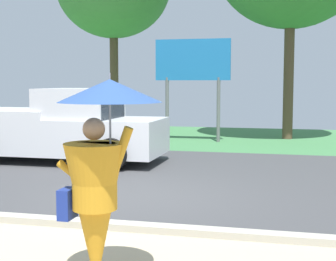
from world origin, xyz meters
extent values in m
cube|color=#424244|center=(0.00, 2.00, -0.05)|extent=(40.00, 8.00, 0.10)
cube|color=#437F4A|center=(0.00, 10.00, -0.05)|extent=(40.00, 8.00, 0.10)
cube|color=#B2AD9E|center=(0.00, -2.00, 0.05)|extent=(40.00, 0.24, 0.10)
cone|color=orange|center=(0.93, -3.94, 0.73)|extent=(0.60, 0.60, 1.45)
cylinder|color=orange|center=(0.93, -3.94, 1.12)|extent=(0.44, 0.44, 0.65)
sphere|color=tan|center=(0.93, -3.94, 1.59)|extent=(0.22, 0.22, 0.22)
cylinder|color=orange|center=(1.21, -3.94, 1.40)|extent=(0.24, 0.09, 0.45)
cylinder|color=orange|center=(0.67, -3.92, 1.16)|extent=(0.29, 0.08, 0.24)
cylinder|color=gray|center=(1.10, -3.94, 1.62)|extent=(0.02, 0.02, 0.75)
cone|color=#33569E|center=(1.10, -3.94, 1.96)|extent=(1.00, 1.00, 0.22)
cylinder|color=gray|center=(1.10, -3.94, 2.08)|extent=(0.02, 0.02, 0.10)
cube|color=black|center=(0.63, -3.89, 1.25)|extent=(0.02, 0.11, 0.16)
cube|color=navy|center=(0.66, -3.99, 0.85)|extent=(0.12, 0.24, 0.30)
cube|color=silver|center=(-2.91, 3.36, 0.68)|extent=(5.20, 2.00, 0.90)
cube|color=silver|center=(-2.41, 3.36, 1.43)|extent=(1.80, 1.84, 0.90)
cube|color=#2D3842|center=(-1.56, 3.36, 1.43)|extent=(0.10, 1.70, 0.77)
cube|color=silver|center=(-4.21, 3.36, 1.23)|extent=(2.40, 2.00, 0.20)
cylinder|color=black|center=(-1.21, 4.36, 0.38)|extent=(0.76, 0.28, 0.76)
cylinder|color=black|center=(-1.21, 2.36, 0.38)|extent=(0.76, 0.28, 0.76)
cylinder|color=black|center=(-4.61, 4.36, 0.38)|extent=(0.76, 0.28, 0.76)
cylinder|color=slate|center=(-1.40, 8.54, 1.10)|extent=(0.12, 0.12, 2.20)
cylinder|color=slate|center=(0.40, 8.54, 1.10)|extent=(0.12, 0.12, 2.20)
cube|color=#1E72B2|center=(-0.50, 8.54, 2.80)|extent=(2.60, 0.10, 1.40)
cylinder|color=brown|center=(-4.58, 11.98, 2.27)|extent=(0.36, 0.36, 4.55)
cylinder|color=brown|center=(2.69, 10.10, 2.33)|extent=(0.36, 0.36, 4.66)
camera|label=1|loc=(2.77, -8.47, 2.04)|focal=53.75mm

